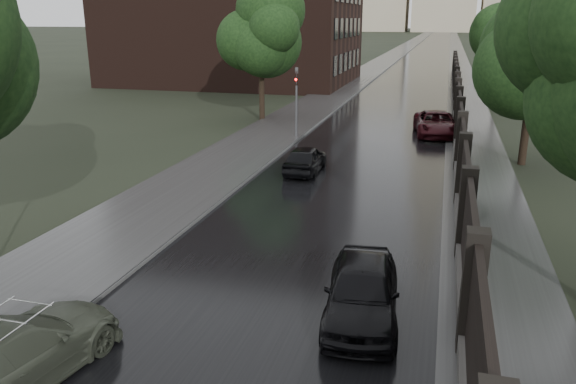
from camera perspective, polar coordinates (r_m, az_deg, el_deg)
The scene contains 12 objects.
road at distance 195.88m, azimuth 14.94°, elevation 14.77°, with size 8.00×420.00×0.02m, color black.
sidewalk_left at distance 196.08m, azimuth 13.13°, elevation 14.91°, with size 4.00×420.00×0.16m, color #2D2D2D.
verge_right at distance 195.85m, azimuth 16.60°, elevation 14.64°, with size 3.00×420.00×0.08m, color #2D2D2D.
fence_right at distance 38.17m, azimuth 16.82°, elevation 8.08°, with size 0.45×75.72×2.70m.
tree_left_far at distance 37.64m, azimuth -2.75°, elevation 15.14°, with size 4.25×4.25×7.39m.
tree_right_b at distance 28.03m, azimuth 23.79°, elevation 12.43°, with size 4.08×4.08×7.01m.
tree_right_c at distance 45.92m, azimuth 20.87°, elevation 14.09°, with size 4.08×4.08×7.01m.
traffic_light at distance 32.04m, azimuth 0.87°, elevation 9.69°, with size 0.16×0.32×4.00m.
volga_sedan at distance 11.91m, azimuth -26.46°, elevation -14.62°, with size 1.91×4.71×1.37m, color #43493B.
hatchback_left at distance 25.02m, azimuth 1.75°, elevation 3.38°, with size 1.46×3.63×1.24m, color black.
car_right_near at distance 13.05m, azimuth 7.53°, elevation -9.89°, with size 1.64×4.07×1.39m, color black.
car_right_far at distance 34.25m, azimuth 14.82°, elevation 6.73°, with size 2.32×5.02×1.40m, color black.
Camera 1 is at (3.75, -5.73, 6.62)m, focal length 35.00 mm.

